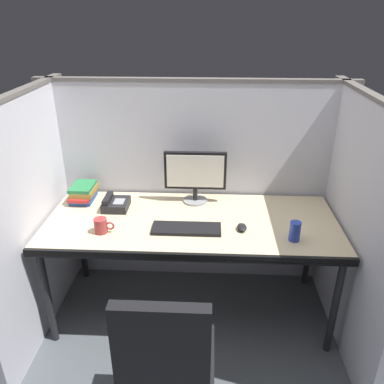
% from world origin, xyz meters
% --- Properties ---
extents(ground_plane, '(8.00, 8.00, 0.00)m').
position_xyz_m(ground_plane, '(0.00, 0.00, 0.00)').
color(ground_plane, '#4C5156').
extents(cubicle_partition_rear, '(2.21, 0.06, 1.57)m').
position_xyz_m(cubicle_partition_rear, '(0.00, 0.74, 0.79)').
color(cubicle_partition_rear, silver).
rests_on(cubicle_partition_rear, ground).
extents(cubicle_partition_left, '(0.06, 1.41, 1.57)m').
position_xyz_m(cubicle_partition_left, '(-0.99, 0.20, 0.79)').
color(cubicle_partition_left, silver).
rests_on(cubicle_partition_left, ground).
extents(cubicle_partition_right, '(0.06, 1.41, 1.57)m').
position_xyz_m(cubicle_partition_right, '(0.99, 0.20, 0.79)').
color(cubicle_partition_right, silver).
rests_on(cubicle_partition_right, ground).
extents(desk, '(1.90, 0.80, 0.74)m').
position_xyz_m(desk, '(0.00, 0.29, 0.69)').
color(desk, beige).
rests_on(desk, ground).
extents(monitor_center, '(0.43, 0.17, 0.37)m').
position_xyz_m(monitor_center, '(0.01, 0.57, 0.96)').
color(monitor_center, gray).
rests_on(monitor_center, desk).
extents(keyboard_main, '(0.43, 0.15, 0.02)m').
position_xyz_m(keyboard_main, '(-0.03, 0.17, 0.75)').
color(keyboard_main, black).
rests_on(keyboard_main, desk).
extents(computer_mouse, '(0.06, 0.10, 0.04)m').
position_xyz_m(computer_mouse, '(0.32, 0.19, 0.76)').
color(computer_mouse, black).
rests_on(computer_mouse, desk).
extents(desk_phone, '(0.17, 0.19, 0.09)m').
position_xyz_m(desk_phone, '(-0.54, 0.44, 0.77)').
color(desk_phone, black).
rests_on(desk_phone, desk).
extents(soda_can, '(0.07, 0.07, 0.12)m').
position_xyz_m(soda_can, '(0.62, 0.09, 0.80)').
color(soda_can, '#263FB2').
rests_on(soda_can, desk).
extents(coffee_mug, '(0.13, 0.08, 0.09)m').
position_xyz_m(coffee_mug, '(-0.55, 0.12, 0.79)').
color(coffee_mug, '#993333').
rests_on(coffee_mug, desk).
extents(book_stack, '(0.16, 0.23, 0.12)m').
position_xyz_m(book_stack, '(-0.79, 0.55, 0.80)').
color(book_stack, '#1E478C').
rests_on(book_stack, desk).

